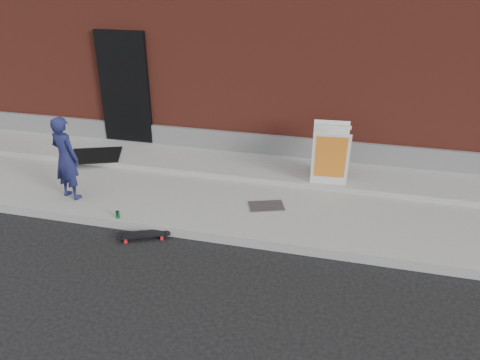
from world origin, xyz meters
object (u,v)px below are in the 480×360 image
(child, at_px, (66,158))
(skateboard, at_px, (144,234))
(soda_can, at_px, (118,215))
(pizza_sign, at_px, (330,154))

(child, distance_m, skateboard, 1.92)
(skateboard, bearing_deg, soda_can, 156.40)
(soda_can, bearing_deg, skateboard, -23.60)
(child, xyz_separation_m, skateboard, (1.61, -0.69, -0.78))
(skateboard, bearing_deg, child, 156.76)
(child, height_order, skateboard, child)
(skateboard, height_order, soda_can, soda_can)
(child, xyz_separation_m, pizza_sign, (4.14, 1.43, -0.09))
(child, relative_size, pizza_sign, 1.37)
(child, xyz_separation_m, soda_can, (1.09, -0.46, -0.64))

